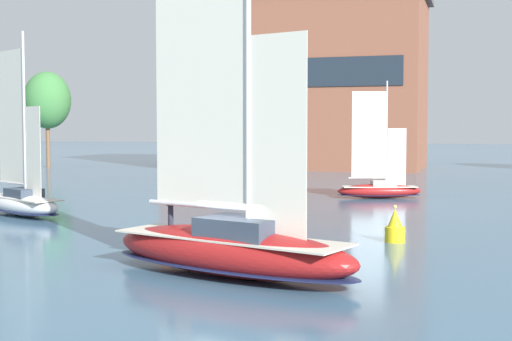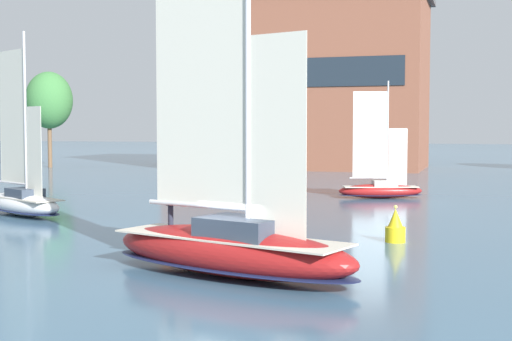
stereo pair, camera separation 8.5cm
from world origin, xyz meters
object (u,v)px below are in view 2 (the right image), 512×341
object	(u,v)px
sailboat_main	(230,244)
channel_buoy	(395,228)
sailboat_moored_near_marina	(380,188)
sailboat_moored_mid_channel	(22,200)
tree_shore_left	(49,100)

from	to	relation	value
sailboat_main	channel_buoy	bearing A→B (deg)	62.89
sailboat_moored_near_marina	sailboat_main	bearing A→B (deg)	-92.56
sailboat_moored_near_marina	sailboat_moored_mid_channel	bearing A→B (deg)	-138.58
tree_shore_left	sailboat_moored_mid_channel	world-z (taller)	tree_shore_left
sailboat_main	sailboat_moored_mid_channel	world-z (taller)	sailboat_main
sailboat_main	channel_buoy	xyz separation A→B (m)	(4.55, 8.89, -0.44)
tree_shore_left	sailboat_moored_near_marina	bearing A→B (deg)	-30.51
tree_shore_left	sailboat_moored_mid_channel	xyz separation A→B (m)	(26.67, -42.66, -7.53)
tree_shore_left	sailboat_moored_near_marina	size ratio (longest dim) A/B	1.44
sailboat_main	sailboat_moored_mid_channel	size ratio (longest dim) A/B	1.30
sailboat_main	channel_buoy	distance (m)	10.00
tree_shore_left	sailboat_moored_mid_channel	bearing A→B (deg)	-57.98
sailboat_moored_mid_channel	sailboat_moored_near_marina	bearing A→B (deg)	41.42
tree_shore_left	channel_buoy	xyz separation A→B (m)	(48.27, -45.89, -7.75)
sailboat_moored_mid_channel	tree_shore_left	bearing A→B (deg)	122.02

